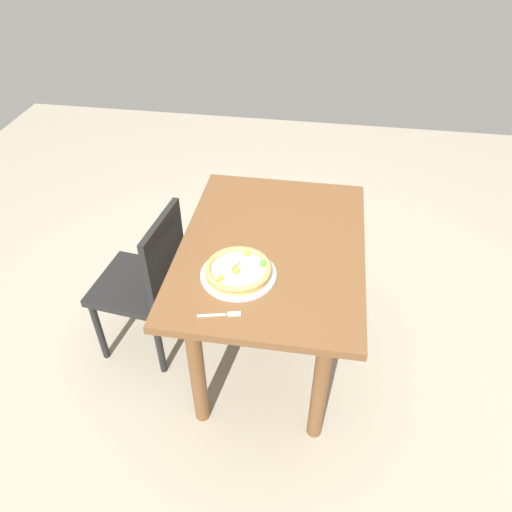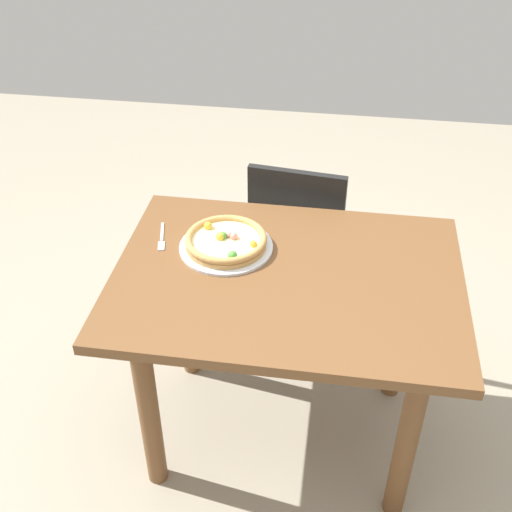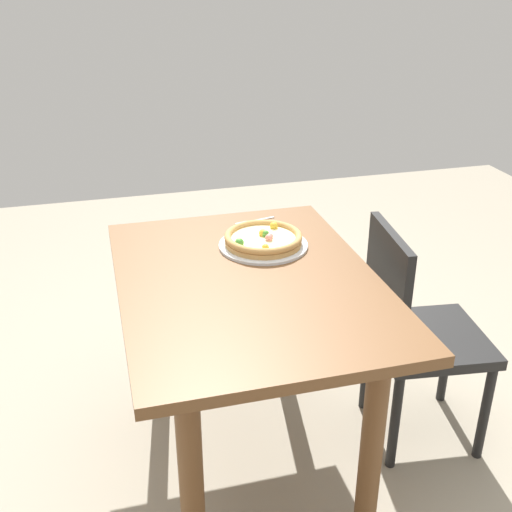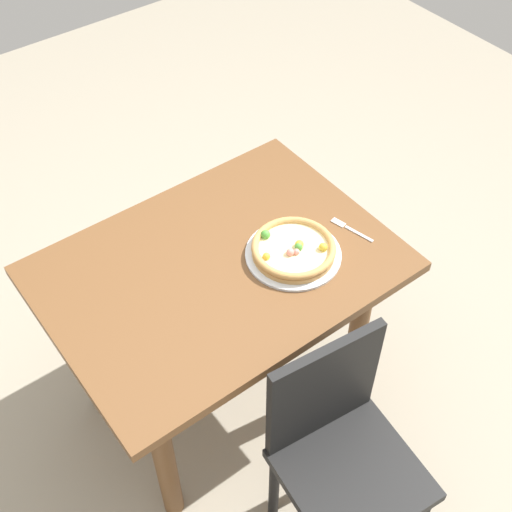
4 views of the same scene
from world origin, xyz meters
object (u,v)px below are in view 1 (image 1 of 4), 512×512
object	(u,v)px
dining_table	(272,268)
chair_near	(148,280)
fork	(223,315)
plate	(238,274)
pizza	(238,270)

from	to	relation	value
dining_table	chair_near	distance (m)	0.64
fork	chair_near	bearing A→B (deg)	124.86
chair_near	plate	size ratio (longest dim) A/B	2.75
chair_near	fork	bearing A→B (deg)	-125.01
plate	chair_near	bearing A→B (deg)	-112.59
dining_table	plate	size ratio (longest dim) A/B	3.53
plate	dining_table	bearing A→B (deg)	152.98
plate	pizza	bearing A→B (deg)	121.78
plate	pizza	world-z (taller)	pizza
pizza	dining_table	bearing A→B (deg)	153.03
plate	fork	distance (m)	0.23
chair_near	pizza	size ratio (longest dim) A/B	3.14
dining_table	fork	world-z (taller)	fork
chair_near	fork	distance (m)	0.73
dining_table	pizza	xyz separation A→B (m)	(0.22, -0.11, 0.17)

